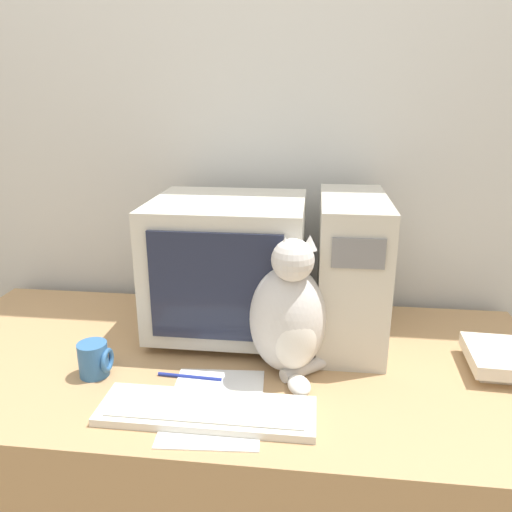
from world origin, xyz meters
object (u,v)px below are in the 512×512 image
at_px(computer_tower, 350,270).
at_px(book_stack, 500,359).
at_px(cat, 289,317).
at_px(mug, 95,359).
at_px(crt_monitor, 229,265).
at_px(keyboard, 208,411).
at_px(pen, 190,377).

height_order(computer_tower, book_stack, computer_tower).
xyz_separation_m(cat, mug, (-0.47, -0.08, -0.10)).
xyz_separation_m(crt_monitor, computer_tower, (0.34, -0.00, 0.00)).
distance_m(computer_tower, cat, 0.26).
bearing_deg(cat, keyboard, -146.63).
bearing_deg(keyboard, mug, 157.92).
relative_size(crt_monitor, cat, 1.18).
bearing_deg(pen, cat, 16.50).
distance_m(keyboard, pen, 0.16).
height_order(computer_tower, keyboard, computer_tower).
bearing_deg(cat, computer_tower, 34.19).
relative_size(crt_monitor, mug, 4.86).
distance_m(cat, book_stack, 0.54).
relative_size(computer_tower, cat, 1.13).
height_order(crt_monitor, keyboard, crt_monitor).
xyz_separation_m(keyboard, cat, (0.16, 0.21, 0.14)).
bearing_deg(pen, book_stack, 9.77).
xyz_separation_m(crt_monitor, mug, (-0.28, -0.29, -0.16)).
bearing_deg(computer_tower, cat, -127.31).
relative_size(keyboard, cat, 1.32).
height_order(crt_monitor, mug, crt_monitor).
distance_m(computer_tower, mug, 0.71).
relative_size(book_stack, mug, 2.26).
bearing_deg(computer_tower, keyboard, -127.72).
bearing_deg(computer_tower, book_stack, -21.09).
bearing_deg(mug, computer_tower, 24.50).
height_order(crt_monitor, computer_tower, computer_tower).
bearing_deg(book_stack, keyboard, -158.72).
xyz_separation_m(computer_tower, book_stack, (0.37, -0.14, -0.17)).
xyz_separation_m(book_stack, pen, (-0.76, -0.13, -0.03)).
bearing_deg(computer_tower, crt_monitor, 179.38).
bearing_deg(pen, computer_tower, 34.94).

